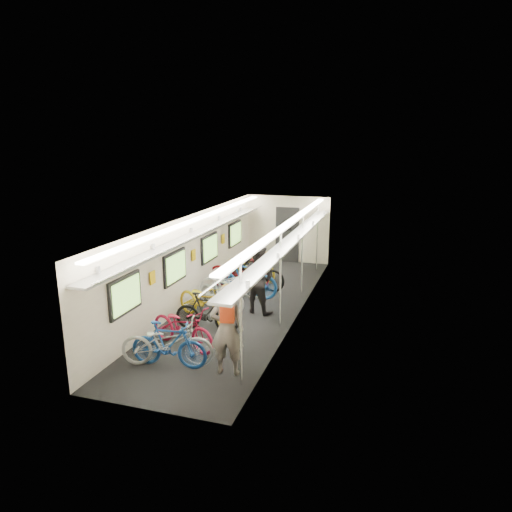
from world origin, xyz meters
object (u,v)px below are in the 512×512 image
Objects in this scene: bicycle_1 at (169,345)px; backpack at (227,312)px; passenger_mid at (258,279)px; bicycle_0 at (167,343)px; passenger_near at (227,330)px.

bicycle_1 is 4.09× the size of backpack.
passenger_mid is (0.79, 3.34, 0.42)m from bicycle_1.
bicycle_0 is 4.80× the size of backpack.
bicycle_1 is 3.46m from passenger_mid.
passenger_mid is at bearing -28.61° from bicycle_0.
passenger_near is (1.18, 0.10, 0.41)m from bicycle_1.
backpack is at bearing -106.14° from bicycle_0.
passenger_mid is (-0.39, 3.24, 0.01)m from passenger_near.
bicycle_0 is 0.07m from bicycle_1.
passenger_near reaches higher than backpack.
backpack is at bearing 110.19° from passenger_mid.
passenger_mid is at bearing -18.21° from bicycle_1.
passenger_near is 3.26m from passenger_mid.
bicycle_1 is at bearing -3.81° from passenger_near.
bicycle_0 is 1.03× the size of passenger_mid.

